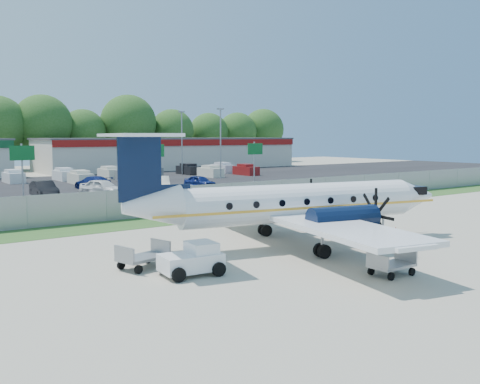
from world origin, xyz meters
TOP-DOWN VIEW (x-y plane):
  - ground at (0.00, 0.00)m, footprint 170.00×170.00m
  - grass_verge at (0.00, 12.00)m, footprint 170.00×4.00m
  - access_road at (0.00, 19.00)m, footprint 170.00×8.00m
  - parking_lot at (0.00, 40.00)m, footprint 170.00×32.00m
  - perimeter_fence at (0.00, 14.00)m, footprint 120.00×0.06m
  - building_east at (26.00, 61.98)m, footprint 44.40×12.40m
  - sign_left at (-8.00, 22.91)m, footprint 1.80×0.26m
  - sign_mid at (3.00, 22.91)m, footprint 1.80×0.26m
  - sign_right at (14.00, 22.91)m, footprint 1.80×0.26m
  - light_pole_ne at (20.00, 38.00)m, footprint 0.90×0.35m
  - light_pole_se at (20.00, 48.00)m, footprint 0.90×0.35m
  - aircraft at (-0.34, 0.95)m, footprint 18.61×18.23m
  - pushback_tug at (-7.39, -1.03)m, footprint 2.54×1.94m
  - baggage_cart_near at (-8.58, 1.08)m, footprint 2.30×1.70m
  - baggage_cart_far at (-1.01, -5.79)m, footprint 1.83×1.13m
  - cone_nose at (6.01, -0.50)m, footprint 0.38×0.38m
  - cone_starboard_wing at (0.50, 8.23)m, footprint 0.39×0.39m
  - road_car_mid at (4.05, 20.19)m, footprint 4.61×2.31m
  - road_car_east at (28.60, 17.12)m, footprint 4.27×2.72m
  - parked_car_b at (-4.62, 29.64)m, footprint 1.88×4.82m
  - parked_car_c at (0.28, 28.21)m, footprint 3.62×5.02m
  - parked_car_d at (7.19, 29.73)m, footprint 3.26×4.65m
  - parked_car_e at (11.73, 29.63)m, footprint 2.18×4.18m
  - parked_car_g at (1.86, 34.91)m, footprint 2.94×5.16m
  - far_parking_rows at (0.00, 45.00)m, footprint 56.00×10.00m

SIDE VIEW (x-z plane):
  - ground at x=0.00m, z-range 0.00..0.00m
  - road_car_mid at x=4.05m, z-range -0.72..0.72m
  - road_car_east at x=28.60m, z-range -0.68..0.68m
  - parked_car_b at x=-4.62m, z-range -0.78..0.78m
  - parked_car_c at x=0.28m, z-range -0.79..0.79m
  - parked_car_d at x=7.19m, z-range -0.73..0.73m
  - parked_car_e at x=11.73m, z-range -0.68..0.68m
  - parked_car_g at x=1.86m, z-range -0.71..0.71m
  - far_parking_rows at x=0.00m, z-range -0.80..0.80m
  - grass_verge at x=0.00m, z-range 0.00..0.02m
  - access_road at x=0.00m, z-range 0.00..0.02m
  - parking_lot at x=0.00m, z-range 0.00..0.02m
  - cone_nose at x=6.01m, z-range -0.01..0.53m
  - cone_starboard_wing at x=0.50m, z-range -0.02..0.54m
  - baggage_cart_far at x=-1.01m, z-range -0.03..0.92m
  - baggage_cart_near at x=-8.58m, z-range -0.04..1.04m
  - pushback_tug at x=-7.39m, z-range -0.03..1.27m
  - perimeter_fence at x=0.00m, z-range 0.01..2.00m
  - aircraft at x=-0.34m, z-range -0.65..5.03m
  - building_east at x=26.00m, z-range 0.01..5.25m
  - sign_left at x=-8.00m, z-range 1.11..6.11m
  - sign_mid at x=3.00m, z-range 1.11..6.11m
  - sign_right at x=14.00m, z-range 1.11..6.11m
  - light_pole_ne at x=20.00m, z-range 0.69..9.78m
  - light_pole_se at x=20.00m, z-range 0.69..9.78m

